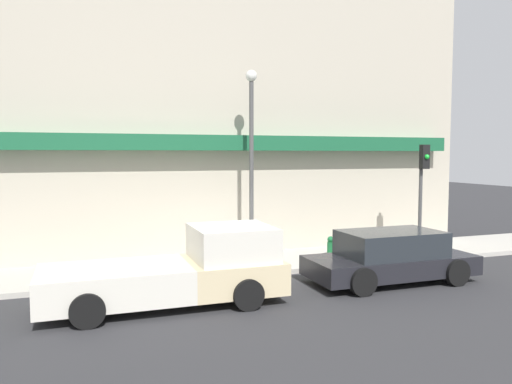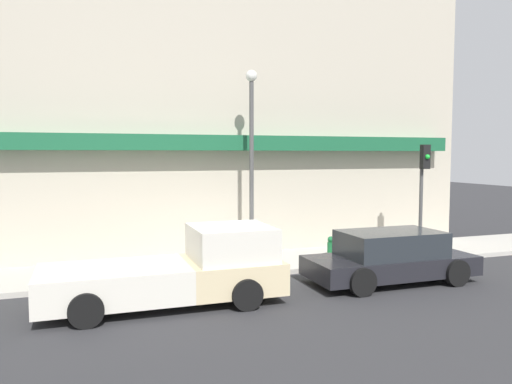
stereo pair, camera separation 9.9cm
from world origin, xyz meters
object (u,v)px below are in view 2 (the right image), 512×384
Objects in this scene: pickup_truck at (180,270)px; fire_hydrant at (331,248)px; parked_car at (390,257)px; traffic_light at (423,179)px; street_lamp at (252,143)px.

fire_hydrant is (5.32, 2.59, -0.27)m from pickup_truck.
pickup_truck is 5.92m from fire_hydrant.
parked_car is at bearing 0.74° from pickup_truck.
pickup_truck reaches higher than fire_hydrant.
traffic_light is (2.78, 2.29, 1.97)m from parked_car.
fire_hydrant is at bearing 174.66° from traffic_light.
street_lamp reaches higher than fire_hydrant.
parked_car is 6.22× the size of fire_hydrant.
pickup_truck is 0.92× the size of street_lamp.
pickup_truck reaches higher than parked_car.
parked_car is at bearing -79.99° from fire_hydrant.
street_lamp is at bearing 159.90° from fire_hydrant.
street_lamp reaches higher than traffic_light.
traffic_light is at bearing 15.71° from pickup_truck.
fire_hydrant is at bearing -20.10° from street_lamp.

